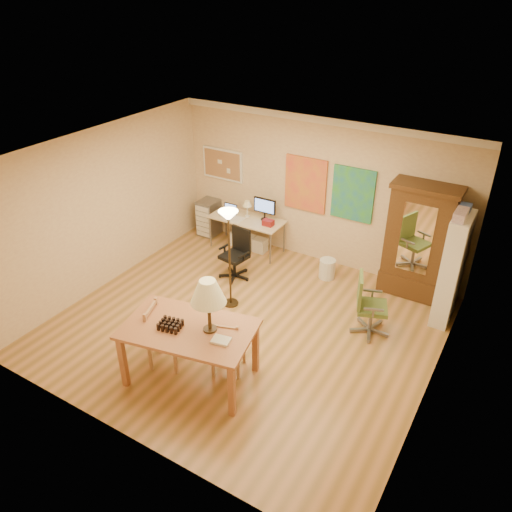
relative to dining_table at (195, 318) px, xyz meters
The scene contains 16 objects.
floor 1.62m from the dining_table, 93.28° to the left, with size 5.50×5.50×0.00m, color olive.
crown_molding 4.08m from the dining_table, 91.12° to the left, with size 5.50×0.08×0.12m, color white.
corkboard 4.34m from the dining_table, 119.54° to the left, with size 0.90×0.04×0.62m, color #A26D4C.
art_panel_left 3.79m from the dining_table, 94.93° to the left, with size 0.80×0.04×1.00m, color gold.
art_panel_right 3.82m from the dining_table, 81.24° to the left, with size 0.75×0.04×0.95m, color teal.
dining_table is the anchor object (origin of this frame).
ladder_chair_back 0.71m from the dining_table, 53.37° to the left, with size 0.51×0.50×0.88m.
ladder_chair_left 0.81m from the dining_table, behind, with size 0.54×0.55×0.94m.
torchiere_lamp 1.80m from the dining_table, 109.68° to the left, with size 0.31×0.31×1.68m.
computer_desk 3.73m from the dining_table, 111.21° to the left, with size 1.45×0.63×1.09m.
office_chair_black 2.72m from the dining_table, 112.21° to the left, with size 0.56×0.56×0.92m.
office_chair_green 2.74m from the dining_table, 53.24° to the left, with size 0.60×0.60×0.98m.
drawer_cart 4.32m from the dining_table, 123.84° to the left, with size 0.37×0.44×0.74m.
armoire 3.97m from the dining_table, 62.45° to the left, with size 1.06×0.50×1.96m.
bookshelf 3.95m from the dining_table, 51.17° to the left, with size 0.26×0.70×1.76m.
wastebin 3.36m from the dining_table, 82.47° to the left, with size 0.29×0.29×0.36m, color silver.
Camera 1 is at (3.31, -5.20, 4.77)m, focal length 35.00 mm.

